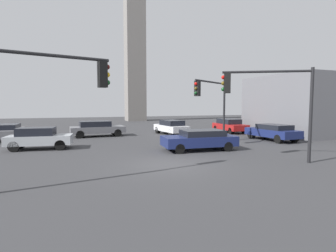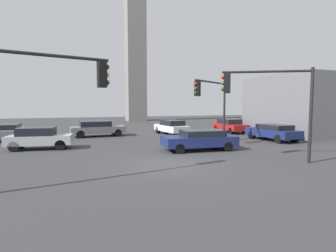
# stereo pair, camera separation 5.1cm
# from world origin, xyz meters

# --- Properties ---
(ground_plane) EXTENTS (102.77, 102.77, 0.00)m
(ground_plane) POSITION_xyz_m (0.00, 0.00, 0.00)
(ground_plane) COLOR #38383A
(traffic_light_0) EXTENTS (3.93, 1.03, 4.80)m
(traffic_light_0) POSITION_xyz_m (-4.90, -1.57, 3.48)
(traffic_light_0) COLOR black
(traffic_light_0) RESTS_ON ground_plane
(traffic_light_1) EXTENTS (3.79, 2.50, 4.84)m
(traffic_light_1) POSITION_xyz_m (5.15, 5.06, 3.45)
(traffic_light_1) COLOR black
(traffic_light_1) RESTS_ON ground_plane
(traffic_light_2) EXTENTS (3.91, 2.22, 4.69)m
(traffic_light_2) POSITION_xyz_m (4.83, -1.03, 3.44)
(traffic_light_2) COLOR black
(traffic_light_2) RESTS_ON ground_plane
(car_0) EXTENTS (4.07, 2.10, 1.42)m
(car_0) POSITION_xyz_m (-6.38, 6.96, 0.75)
(car_0) COLOR #ADB2B7
(car_0) RESTS_ON ground_plane
(car_1) EXTENTS (1.88, 4.43, 1.30)m
(car_1) POSITION_xyz_m (-9.34, 12.99, 0.71)
(car_1) COLOR slate
(car_1) RESTS_ON ground_plane
(car_2) EXTENTS (4.86, 2.26, 1.40)m
(car_2) POSITION_xyz_m (-2.23, 12.84, 0.75)
(car_2) COLOR slate
(car_2) RESTS_ON ground_plane
(car_4) EXTENTS (2.00, 4.51, 1.40)m
(car_4) POSITION_xyz_m (11.09, 11.75, 0.74)
(car_4) COLOR maroon
(car_4) RESTS_ON ground_plane
(car_5) EXTENTS (2.07, 4.54, 1.30)m
(car_5) POSITION_xyz_m (10.86, 5.22, 0.71)
(car_5) COLOR navy
(car_5) RESTS_ON ground_plane
(car_6) EXTENTS (4.74, 2.36, 1.28)m
(car_6) POSITION_xyz_m (3.25, 3.13, 0.69)
(car_6) COLOR navy
(car_6) RESTS_ON ground_plane
(car_7) EXTENTS (2.23, 4.51, 1.40)m
(car_7) POSITION_xyz_m (4.64, 11.94, 0.75)
(car_7) COLOR silver
(car_7) RESTS_ON ground_plane
(building_flank) EXTENTS (13.44, 8.72, 5.61)m
(building_flank) POSITION_xyz_m (19.72, 8.05, 2.81)
(building_flank) COLOR slate
(building_flank) RESTS_ON ground_plane
(skyline_tower) EXTENTS (3.31, 3.31, 29.79)m
(skyline_tower) POSITION_xyz_m (6.47, 35.10, 14.89)
(skyline_tower) COLOR gray
(skyline_tower) RESTS_ON ground_plane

